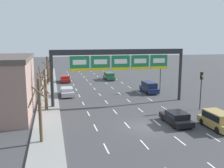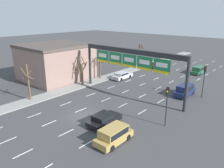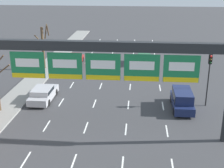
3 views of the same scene
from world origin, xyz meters
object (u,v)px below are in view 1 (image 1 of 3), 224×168
at_px(suv_gold, 217,119).
at_px(suv_green, 109,76).
at_px(traffic_light_mid_block, 201,83).
at_px(tree_bare_third, 40,108).
at_px(car_red, 65,79).
at_px(car_silver, 67,91).
at_px(sign_gantry, 120,59).
at_px(car_black, 176,117).
at_px(tree_bare_closest, 44,82).
at_px(tree_bare_second, 48,69).
at_px(traffic_light_near_gantry, 161,70).
at_px(tree_bare_furthest, 45,90).
at_px(suv_navy, 149,87).

height_order(suv_gold, suv_green, suv_gold).
xyz_separation_m(traffic_light_mid_block, tree_bare_third, (-19.18, -6.16, -0.31)).
bearing_deg(car_red, traffic_light_mid_block, -58.44).
bearing_deg(car_silver, sign_gantry, -44.12).
height_order(sign_gantry, car_silver, sign_gantry).
height_order(car_black, tree_bare_closest, tree_bare_closest).
bearing_deg(traffic_light_mid_block, tree_bare_second, 130.17).
bearing_deg(car_red, tree_bare_second, -140.51).
bearing_deg(car_silver, traffic_light_near_gantry, 0.24).
distance_m(traffic_light_near_gantry, tree_bare_third, 26.33).
bearing_deg(tree_bare_second, car_black, -63.65).
height_order(suv_gold, car_black, suv_gold).
distance_m(traffic_light_mid_block, tree_bare_furthest, 19.45).
xyz_separation_m(suv_navy, tree_bare_second, (-16.42, 11.30, 2.19)).
relative_size(sign_gantry, suv_navy, 4.01).
xyz_separation_m(car_silver, traffic_light_mid_block, (15.91, -11.87, 2.65)).
bearing_deg(suv_gold, suv_navy, 90.55).
bearing_deg(car_red, tree_bare_third, -96.80).
xyz_separation_m(car_silver, tree_bare_closest, (-3.29, -2.93, 2.13)).
distance_m(sign_gantry, car_red, 21.58).
bearing_deg(tree_bare_furthest, tree_bare_third, -91.00).
bearing_deg(traffic_light_mid_block, suv_navy, 102.47).
bearing_deg(suv_green, sign_gantry, -98.85).
bearing_deg(traffic_light_near_gantry, car_silver, -179.76).
height_order(suv_navy, tree_bare_closest, tree_bare_closest).
distance_m(traffic_light_mid_block, tree_bare_closest, 21.18).
height_order(suv_navy, traffic_light_near_gantry, traffic_light_near_gantry).
bearing_deg(car_black, tree_bare_second, 116.35).
height_order(car_red, tree_bare_second, tree_bare_second).
xyz_separation_m(suv_navy, car_red, (-13.01, 14.12, -0.27)).
relative_size(suv_gold, car_red, 0.98).
bearing_deg(sign_gantry, tree_bare_furthest, -173.19).
height_order(suv_navy, suv_green, suv_navy).
bearing_deg(car_red, car_black, -71.60).
distance_m(car_black, tree_bare_second, 29.94).
height_order(car_black, suv_green, suv_green).
xyz_separation_m(sign_gantry, tree_bare_furthest, (-9.92, -1.18, -3.47)).
bearing_deg(tree_bare_closest, tree_bare_furthest, -87.75).
bearing_deg(suv_green, tree_bare_closest, -127.99).
bearing_deg(suv_gold, traffic_light_near_gantry, 83.17).
bearing_deg(traffic_light_near_gantry, tree_bare_second, 151.04).
height_order(suv_navy, tree_bare_second, tree_bare_second).
distance_m(tree_bare_second, tree_bare_furthest, 18.28).
distance_m(traffic_light_near_gantry, tree_bare_furthest, 20.53).
bearing_deg(suv_gold, car_red, 112.59).
bearing_deg(tree_bare_third, traffic_light_near_gantry, 43.44).
xyz_separation_m(suv_gold, traffic_light_near_gantry, (2.21, 18.45, 2.63)).
height_order(traffic_light_mid_block, tree_bare_closest, tree_bare_closest).
distance_m(car_silver, tree_bare_second, 11.15).
bearing_deg(traffic_light_near_gantry, car_red, 139.34).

